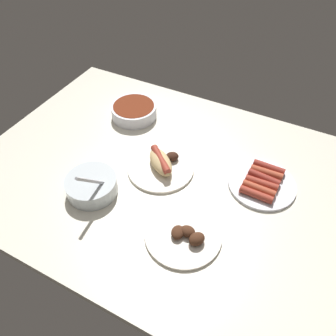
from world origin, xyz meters
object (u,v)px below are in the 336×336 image
plate_sausages (262,182)px  bowl_chili (134,110)px  bowl_coleslaw (92,185)px  plate_grilled_meat (184,234)px  plate_hotdog_assembled (161,164)px

plate_sausages → bowl_chili: (-54.59, 12.16, 1.50)cm
bowl_coleslaw → plate_grilled_meat: bowl_coleslaw is taller
plate_sausages → plate_grilled_meat: size_ratio=0.99×
bowl_coleslaw → bowl_chili: bearing=102.2°
bowl_coleslaw → bowl_chili: size_ratio=0.90×
bowl_coleslaw → plate_hotdog_assembled: bearing=52.0°
plate_grilled_meat → bowl_coleslaw: bearing=177.3°
plate_grilled_meat → bowl_chili: (-40.58, 40.21, 1.80)cm
plate_grilled_meat → plate_hotdog_assembled: bearing=131.7°
plate_sausages → plate_hotdog_assembled: 32.83cm
plate_hotdog_assembled → bowl_chili: 30.49cm
plate_sausages → bowl_coleslaw: bearing=-150.1°
bowl_coleslaw → bowl_chili: 39.59cm
plate_hotdog_assembled → bowl_chili: bearing=138.4°
bowl_chili → plate_hotdog_assembled: bearing=-41.6°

